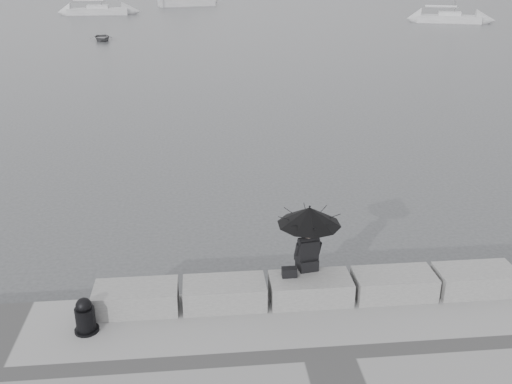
{
  "coord_description": "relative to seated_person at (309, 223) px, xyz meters",
  "views": [
    {
      "loc": [
        -2.03,
        -9.99,
        6.82
      ],
      "look_at": [
        -0.74,
        3.0,
        1.45
      ],
      "focal_mm": 40.0,
      "sensor_mm": 36.0,
      "label": 1
    }
  ],
  "objects": [
    {
      "name": "dinghy",
      "position": [
        -10.49,
        43.23,
        -1.78
      ],
      "size": [
        3.16,
        1.92,
        0.5
      ],
      "primitive_type": "imported",
      "rotation": [
        0.0,
        0.0,
        0.24
      ],
      "color": "slate",
      "rests_on": "ground"
    },
    {
      "name": "ground",
      "position": [
        -0.0,
        0.08,
        -2.02
      ],
      "size": [
        360.0,
        360.0,
        0.0
      ],
      "primitive_type": "plane",
      "color": "#3F4244",
      "rests_on": "ground"
    },
    {
      "name": "mooring_bollard",
      "position": [
        -4.25,
        -0.99,
        -1.23
      ],
      "size": [
        0.44,
        0.44,
        0.7
      ],
      "color": "black",
      "rests_on": "promenade"
    },
    {
      "name": "bag",
      "position": [
        -0.41,
        -0.27,
        -0.93
      ],
      "size": [
        0.3,
        0.17,
        0.19
      ],
      "primitive_type": "cube",
      "color": "black",
      "rests_on": "stone_block_centre"
    },
    {
      "name": "stone_block_right",
      "position": [
        1.7,
        -0.37,
        -1.27
      ],
      "size": [
        1.6,
        0.8,
        0.5
      ],
      "primitive_type": "cube",
      "color": "slate",
      "rests_on": "promenade"
    },
    {
      "name": "stone_block_centre",
      "position": [
        -0.0,
        -0.37,
        -1.27
      ],
      "size": [
        1.6,
        0.8,
        0.5
      ],
      "primitive_type": "cube",
      "color": "slate",
      "rests_on": "promenade"
    },
    {
      "name": "motor_cruiser",
      "position": [
        -3.5,
        81.93,
        -1.13
      ],
      "size": [
        8.76,
        4.8,
        4.5
      ],
      "rotation": [
        0.0,
        0.0,
        0.25
      ],
      "color": "white",
      "rests_on": "ground"
    },
    {
      "name": "stone_block_far_left",
      "position": [
        -3.4,
        -0.37,
        -1.27
      ],
      "size": [
        1.6,
        0.8,
        0.5
      ],
      "primitive_type": "cube",
      "color": "slate",
      "rests_on": "promenade"
    },
    {
      "name": "seated_person",
      "position": [
        0.0,
        0.0,
        0.0
      ],
      "size": [
        1.26,
        1.26,
        1.39
      ],
      "rotation": [
        0.0,
        0.0,
        0.18
      ],
      "color": "black",
      "rests_on": "stone_block_centre"
    },
    {
      "name": "sailboat_right",
      "position": [
        26.45,
        54.81,
        -1.49
      ],
      "size": [
        7.31,
        4.73,
        12.9
      ],
      "rotation": [
        0.0,
        0.0,
        -0.37
      ],
      "color": "white",
      "rests_on": "ground"
    },
    {
      "name": "stone_block_far_right",
      "position": [
        3.4,
        -0.37,
        -1.27
      ],
      "size": [
        1.6,
        0.8,
        0.5
      ],
      "primitive_type": "cube",
      "color": "slate",
      "rests_on": "promenade"
    },
    {
      "name": "sailboat_left",
      "position": [
        -14.74,
        68.9,
        -1.5
      ],
      "size": [
        7.62,
        2.63,
        12.9
      ],
      "rotation": [
        0.0,
        0.0,
        0.03
      ],
      "color": "white",
      "rests_on": "ground"
    },
    {
      "name": "stone_block_left",
      "position": [
        -1.7,
        -0.37,
        -1.27
      ],
      "size": [
        1.6,
        0.8,
        0.5
      ],
      "primitive_type": "cube",
      "color": "slate",
      "rests_on": "promenade"
    }
  ]
}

